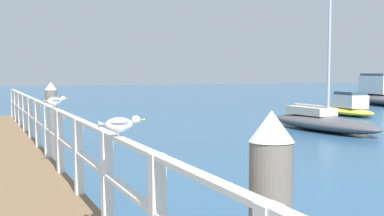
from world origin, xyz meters
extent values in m
cube|color=silver|center=(1.10, 5.79, 0.96)|extent=(0.12, 0.12, 1.09)
cube|color=silver|center=(1.10, 7.45, 0.96)|extent=(0.12, 0.12, 1.09)
cube|color=silver|center=(1.10, 9.12, 0.96)|extent=(0.12, 0.12, 1.09)
cube|color=silver|center=(1.10, 10.78, 0.96)|extent=(0.12, 0.12, 1.09)
cube|color=silver|center=(1.10, 12.44, 0.96)|extent=(0.12, 0.12, 1.09)
cube|color=silver|center=(1.10, 14.11, 0.96)|extent=(0.12, 0.12, 1.09)
cube|color=silver|center=(1.10, 15.77, 0.96)|extent=(0.12, 0.12, 1.09)
cube|color=silver|center=(1.10, 17.43, 0.96)|extent=(0.12, 0.12, 1.09)
cube|color=silver|center=(1.10, 19.10, 0.96)|extent=(0.12, 0.12, 1.09)
cube|color=silver|center=(1.10, 20.76, 0.96)|extent=(0.12, 0.12, 1.09)
cube|color=silver|center=(1.10, 10.78, 1.48)|extent=(0.10, 19.96, 0.04)
cube|color=silver|center=(1.10, 10.78, 1.01)|extent=(0.10, 19.96, 0.04)
cone|color=white|center=(1.48, 3.03, 1.82)|extent=(0.29, 0.29, 0.20)
cylinder|color=#6B6056|center=(1.48, 12.94, 0.86)|extent=(0.28, 0.28, 1.72)
cone|color=white|center=(1.48, 12.94, 1.82)|extent=(0.29, 0.29, 0.20)
ellipsoid|color=white|center=(1.10, 5.27, 1.63)|extent=(0.30, 0.18, 0.15)
sphere|color=white|center=(1.28, 5.24, 1.67)|extent=(0.09, 0.09, 0.09)
cone|color=gold|center=(1.34, 5.23, 1.67)|extent=(0.05, 0.03, 0.02)
cone|color=#939399|center=(0.94, 5.30, 1.64)|extent=(0.09, 0.08, 0.07)
ellipsoid|color=#939399|center=(1.10, 5.27, 1.65)|extent=(0.25, 0.21, 0.04)
cylinder|color=tan|center=(1.10, 5.30, 1.53)|extent=(0.01, 0.01, 0.05)
cylinder|color=tan|center=(1.09, 5.25, 1.53)|extent=(0.01, 0.01, 0.05)
ellipsoid|color=white|center=(1.10, 9.70, 1.63)|extent=(0.31, 0.21, 0.15)
sphere|color=white|center=(1.27, 9.76, 1.67)|extent=(0.09, 0.09, 0.09)
cone|color=gold|center=(1.33, 9.78, 1.67)|extent=(0.06, 0.04, 0.02)
cone|color=#939399|center=(0.94, 9.65, 1.64)|extent=(0.10, 0.09, 0.07)
ellipsoid|color=#939399|center=(1.10, 9.70, 1.65)|extent=(0.27, 0.24, 0.04)
cylinder|color=tan|center=(1.09, 9.72, 1.53)|extent=(0.01, 0.01, 0.05)
cylinder|color=tan|center=(1.10, 9.67, 1.53)|extent=(0.01, 0.01, 0.05)
ellipsoid|color=#4C4C51|center=(11.53, 15.07, 0.27)|extent=(1.85, 5.55, 0.55)
cylinder|color=#B2B2B7|center=(11.54, 14.79, 3.15)|extent=(0.10, 0.10, 5.21)
cylinder|color=#B2B2B7|center=(11.49, 15.75, 0.90)|extent=(0.18, 1.92, 0.08)
cube|color=beige|center=(11.49, 15.72, 0.70)|extent=(0.98, 2.02, 0.30)
cube|color=white|center=(24.61, 25.39, 1.33)|extent=(2.34, 3.43, 1.18)
cube|color=#334756|center=(24.61, 25.39, 1.99)|extent=(2.17, 3.10, 0.16)
ellipsoid|color=gold|center=(16.89, 20.04, 0.20)|extent=(1.96, 4.36, 0.40)
cube|color=white|center=(16.84, 19.62, 0.72)|extent=(1.14, 1.78, 0.64)
cube|color=#334756|center=(16.84, 19.62, 1.12)|extent=(1.07, 1.61, 0.16)
camera|label=1|loc=(-0.23, 0.39, 2.16)|focal=46.17mm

